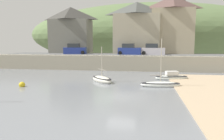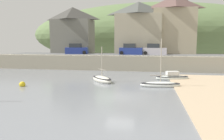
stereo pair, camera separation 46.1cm
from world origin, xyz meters
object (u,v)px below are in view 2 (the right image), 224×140
Objects in this scene: waterfront_building_centre at (138,27)px; parked_car_end_of_row at (154,50)px; motorboat_with_cabin at (102,79)px; church_with_spire at (181,16)px; waterfront_building_right at (174,24)px; parked_car_by_wall at (131,50)px; parked_car_near_slipway at (77,50)px; dinghy_open_wooden at (160,84)px; sailboat_far_left at (172,77)px; mooring_buoy at (22,84)px; waterfront_building_left at (73,30)px.

waterfront_building_centre is 2.35× the size of parked_car_end_of_row.
waterfront_building_centre reaches higher than parked_car_end_of_row.
waterfront_building_centre is at bearing 127.70° from motorboat_with_cabin.
church_with_spire reaches higher than parked_car_end_of_row.
waterfront_building_right reaches higher than parked_car_end_of_row.
waterfront_building_centre is 2.30× the size of motorboat_with_cabin.
parked_car_by_wall is (-7.79, -4.50, -4.73)m from waterfront_building_right.
church_with_spire reaches higher than parked_car_near_slipway.
dinghy_open_wooden is at bearing -71.34° from parked_car_by_wall.
parked_car_by_wall is (2.22, 14.36, 2.93)m from motorboat_with_cabin.
waterfront_building_centre is at bearing 93.74° from sailboat_far_left.
motorboat_with_cabin is (-10.02, -18.86, -7.65)m from waterfront_building_right.
waterfront_building_right reaches higher than mooring_buoy.
parked_car_by_wall is at bearing 104.25° from sailboat_far_left.
parked_car_by_wall is (-6.13, 11.48, 2.91)m from sailboat_far_left.
waterfront_building_right is 2.55× the size of parked_car_near_slipway.
waterfront_building_right is 17.79m from sailboat_far_left.
waterfront_building_right is at bearing 56.13° from parked_car_end_of_row.
mooring_buoy is (2.35, -22.84, -6.93)m from waterfront_building_left.
dinghy_open_wooden reaches higher than sailboat_far_left.
dinghy_open_wooden is (-1.70, -4.67, -0.05)m from sailboat_far_left.
motorboat_with_cabin reaches higher than mooring_buoy.
church_with_spire is at bearing 66.32° from sailboat_far_left.
waterfront_building_left is 0.93× the size of waterfront_building_centre.
parked_car_end_of_row is at bearing 3.31° from parked_car_by_wall.
mooring_buoy is (-14.19, -18.34, -3.01)m from parked_car_end_of_row.
parked_car_by_wall reaches higher than sailboat_far_left.
church_with_spire is 3.35× the size of motorboat_with_cabin.
waterfront_building_left is at bearing 109.93° from parked_car_near_slipway.
dinghy_open_wooden is at bearing -50.85° from waterfront_building_left.
parked_car_by_wall and parked_car_end_of_row have the same top height.
waterfront_building_left is at bearing 163.33° from parked_car_by_wall.
parked_car_by_wall is 6.57× the size of mooring_buoy.
mooring_buoy is (-19.61, -26.84, -9.68)m from church_with_spire.
parked_car_by_wall is at bearing 98.51° from dinghy_open_wooden.
sailboat_far_left is at bearing -58.60° from parked_car_by_wall.
parked_car_by_wall is at bearing -103.28° from waterfront_building_centre.
waterfront_building_centre reaches higher than sailboat_far_left.
waterfront_building_centre is 0.69× the size of church_with_spire.
church_with_spire is 12.08m from parked_car_end_of_row.
sailboat_far_left is 1.04× the size of parked_car_by_wall.
parked_car_end_of_row is (-5.42, -8.50, -6.66)m from church_with_spire.
sailboat_far_left is 17.55m from mooring_buoy.
parked_car_end_of_row is (16.54, -4.50, -3.92)m from waterfront_building_left.
church_with_spire is at bearing 71.34° from dinghy_open_wooden.
sailboat_far_left reaches higher than mooring_buoy.
parked_car_end_of_row is at bearing -6.26° from parked_car_near_slipway.
church_with_spire is (8.53, 4.00, 2.42)m from waterfront_building_centre.
waterfront_building_left is at bearing 125.35° from sailboat_far_left.
waterfront_building_left is at bearing 165.87° from motorboat_with_cabin.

